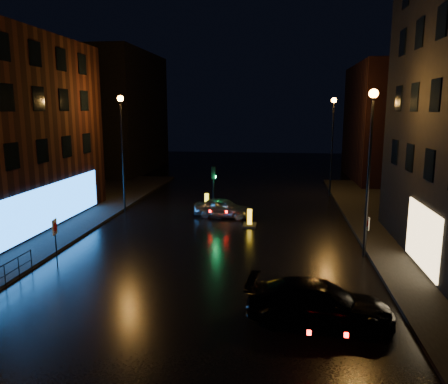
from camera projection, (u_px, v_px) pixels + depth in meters
The scene contains 13 objects.
ground at pixel (191, 297), 17.51m from camera, with size 120.00×120.00×0.00m, color black.
building_far_left at pixel (118, 113), 52.32m from camera, with size 8.00×16.00×14.00m, color black.
building_far_right at pixel (392, 123), 45.70m from camera, with size 8.00×14.00×12.00m, color black.
street_lamp_lfar at pixel (122, 136), 31.09m from camera, with size 0.44×0.44×8.37m.
street_lamp_rnear at pixel (370, 148), 21.35m from camera, with size 0.44×0.44×8.37m.
street_lamp_rfar at pixel (333, 131), 36.94m from camera, with size 0.44×0.44×8.37m.
traffic_signal at pixel (214, 207), 31.21m from camera, with size 1.40×2.40×3.45m.
silver_hatchback at pixel (223, 208), 30.34m from camera, with size 1.59×3.96×1.35m, color #95999C.
dark_sedan at pixel (319, 303), 15.26m from camera, with size 2.08×5.11×1.48m, color black.
bollard_near at pixel (250, 222), 28.14m from camera, with size 0.85×1.26×1.10m.
bollard_far at pixel (207, 203), 33.91m from camera, with size 1.07×1.32×1.00m.
road_sign_left at pixel (55, 231), 20.84m from camera, with size 0.15×0.55×2.26m.
road_sign_right at pixel (367, 226), 22.23m from camera, with size 0.16×0.49×2.05m.
Camera 1 is at (3.41, -16.12, 7.41)m, focal length 35.00 mm.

